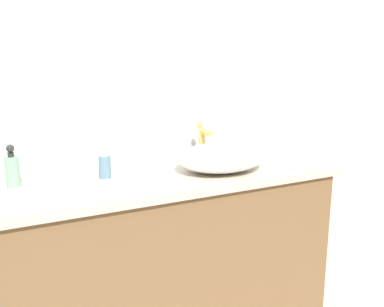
{
  "coord_description": "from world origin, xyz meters",
  "views": [
    {
      "loc": [
        -0.58,
        -1.23,
        1.42
      ],
      "look_at": [
        0.23,
        0.41,
        0.99
      ],
      "focal_mm": 41.01,
      "sensor_mm": 36.0,
      "label": 1
    }
  ],
  "objects": [
    {
      "name": "bathroom_wall_rear",
      "position": [
        0.0,
        0.73,
        1.3
      ],
      "size": [
        6.0,
        0.06,
        2.6
      ],
      "primitive_type": "cube",
      "color": "silver",
      "rests_on": "ground"
    },
    {
      "name": "vanity_counter",
      "position": [
        0.11,
        0.43,
        0.46
      ],
      "size": [
        1.5,
        0.52,
        0.91
      ],
      "color": "brown",
      "rests_on": "ground"
    },
    {
      "name": "wall_mirror_panel",
      "position": [
        0.11,
        0.69,
        1.42
      ],
      "size": [
        1.41,
        0.01,
        1.03
      ],
      "primitive_type": "cube",
      "color": "#B2BCC6",
      "rests_on": "vanity_counter"
    },
    {
      "name": "sink_basin",
      "position": [
        0.35,
        0.37,
        0.97
      ],
      "size": [
        0.4,
        0.31,
        0.12
      ],
      "primitive_type": "ellipsoid",
      "color": "silver",
      "rests_on": "vanity_counter"
    },
    {
      "name": "faucet",
      "position": [
        0.35,
        0.55,
        1.01
      ],
      "size": [
        0.03,
        0.12,
        0.18
      ],
      "color": "gold",
      "rests_on": "vanity_counter"
    },
    {
      "name": "soap_dispenser",
      "position": [
        -0.48,
        0.52,
        0.98
      ],
      "size": [
        0.05,
        0.05,
        0.17
      ],
      "color": "#78A288",
      "rests_on": "vanity_counter"
    },
    {
      "name": "lotion_bottle",
      "position": [
        -0.13,
        0.48,
        0.96
      ],
      "size": [
        0.05,
        0.05,
        0.11
      ],
      "color": "slate",
      "rests_on": "vanity_counter"
    }
  ]
}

